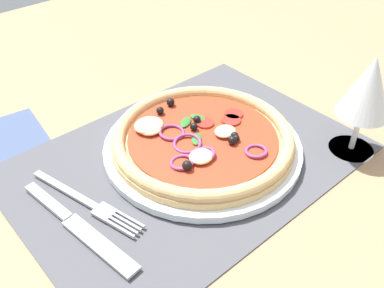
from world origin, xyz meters
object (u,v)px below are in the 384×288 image
at_px(plate, 200,145).
at_px(knife, 78,227).
at_px(wine_glass, 368,90).
at_px(pizza, 200,136).
at_px(fork, 90,204).

distance_m(plate, knife, 0.21).
bearing_deg(wine_glass, pizza, -40.88).
distance_m(pizza, knife, 0.21).
xyz_separation_m(fork, wine_glass, (-0.34, 0.15, 0.09)).
height_order(plate, fork, plate).
height_order(plate, knife, plate).
bearing_deg(wine_glass, plate, -40.95).
bearing_deg(fork, wine_glass, 52.34).
xyz_separation_m(fork, knife, (0.03, 0.02, 0.00)).
bearing_deg(knife, plate, 87.09).
xyz_separation_m(pizza, wine_glass, (-0.17, 0.14, 0.07)).
distance_m(pizza, wine_glass, 0.23).
relative_size(pizza, wine_glass, 1.74).
height_order(fork, wine_glass, wine_glass).
height_order(knife, wine_glass, wine_glass).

